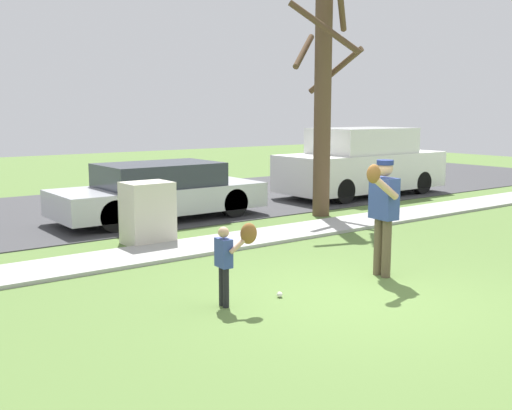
# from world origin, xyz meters

# --- Properties ---
(ground_plane) EXTENTS (48.00, 48.00, 0.00)m
(ground_plane) POSITION_xyz_m (0.00, 3.50, 0.00)
(ground_plane) COLOR #567538
(sidewalk_strip) EXTENTS (36.00, 1.20, 0.06)m
(sidewalk_strip) POSITION_xyz_m (0.00, 3.60, 0.03)
(sidewalk_strip) COLOR #A3A39E
(sidewalk_strip) RESTS_ON ground
(road_surface) EXTENTS (36.00, 6.80, 0.02)m
(road_surface) POSITION_xyz_m (0.00, 8.60, 0.01)
(road_surface) COLOR #38383A
(road_surface) RESTS_ON ground
(person_adult) EXTENTS (0.71, 0.60, 1.68)m
(person_adult) POSITION_xyz_m (0.98, 0.44, 1.05)
(person_adult) COLOR brown
(person_adult) RESTS_ON ground
(person_child) EXTENTS (0.44, 0.42, 1.04)m
(person_child) POSITION_xyz_m (-1.51, 0.61, 0.67)
(person_child) COLOR black
(person_child) RESTS_ON ground
(baseball) EXTENTS (0.07, 0.07, 0.07)m
(baseball) POSITION_xyz_m (-0.82, 0.53, 0.04)
(baseball) COLOR white
(baseball) RESTS_ON ground
(utility_cabinet) EXTENTS (0.83, 0.67, 1.12)m
(utility_cabinet) POSITION_xyz_m (-0.70, 4.45, 0.56)
(utility_cabinet) COLOR beige
(utility_cabinet) RESTS_ON ground
(street_tree_near) EXTENTS (1.85, 1.88, 5.04)m
(street_tree_near) POSITION_xyz_m (3.83, 4.78, 2.68)
(street_tree_near) COLOR brown
(street_tree_near) RESTS_ON ground
(parked_sedan_silver) EXTENTS (4.60, 1.80, 1.23)m
(parked_sedan_silver) POSITION_xyz_m (0.63, 6.52, 0.62)
(parked_sedan_silver) COLOR silver
(parked_sedan_silver) RESTS_ON road_surface
(parked_van_white) EXTENTS (5.00, 1.95, 1.88)m
(parked_van_white) POSITION_xyz_m (6.99, 6.56, 0.90)
(parked_van_white) COLOR silver
(parked_van_white) RESTS_ON road_surface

